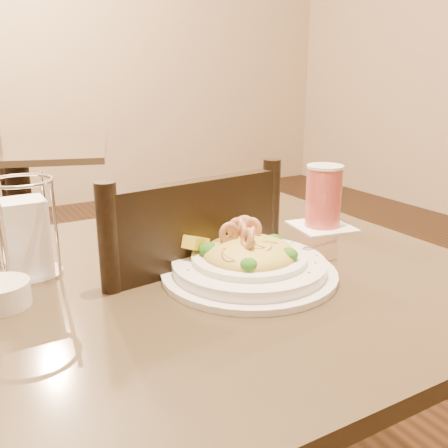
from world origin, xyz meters
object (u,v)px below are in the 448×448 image
dining_chair_near (169,349)px  pasta_bowl (249,261)px  drink_glass (323,197)px  butter_ramekin (1,294)px  main_table (229,372)px  background_table (19,192)px  napkin_caddy (26,235)px  bread_basket (187,228)px  side_plate (242,224)px

dining_chair_near → pasta_bowl: size_ratio=2.62×
drink_glass → butter_ramekin: size_ratio=1.68×
main_table → pasta_bowl: bearing=-84.4°
main_table → pasta_bowl: size_ratio=2.53×
background_table → napkin_caddy: size_ratio=6.22×
background_table → bread_basket: size_ratio=4.17×
pasta_bowl → napkin_caddy: 0.40m
pasta_bowl → bread_basket: pasta_bowl is taller
main_table → pasta_bowl: (0.01, -0.06, 0.26)m
dining_chair_near → bread_basket: (0.07, 0.04, 0.27)m
napkin_caddy → main_table: bearing=-23.3°
dining_chair_near → napkin_caddy: bearing=-4.6°
bread_basket → side_plate: (0.15, 0.01, -0.02)m
dining_chair_near → background_table: bearing=-94.9°
side_plate → bread_basket: bearing=-175.9°
pasta_bowl → drink_glass: size_ratio=2.32×
dining_chair_near → pasta_bowl: dining_chair_near is taller
drink_glass → main_table: bearing=-161.5°
main_table → drink_glass: size_ratio=5.88×
background_table → napkin_caddy: (-0.22, -1.77, 0.31)m
napkin_caddy → side_plate: bearing=7.4°
butter_ramekin → main_table: bearing=-5.3°
side_plate → background_table: bearing=99.3°
background_table → dining_chair_near: dining_chair_near is taller
background_table → bread_basket: (0.13, -1.72, 0.26)m
pasta_bowl → side_plate: 0.31m
bread_basket → butter_ramekin: (-0.41, -0.16, -0.00)m
main_table → drink_glass: (0.32, 0.11, 0.31)m
background_table → bread_basket: 1.74m
main_table → drink_glass: drink_glass is taller
side_plate → butter_ramekin: butter_ramekin is taller
drink_glass → bread_basket: (-0.32, 0.09, -0.05)m
background_table → side_plate: bearing=-80.7°
background_table → napkin_caddy: napkin_caddy is taller
main_table → bread_basket: bearing=88.3°
drink_glass → side_plate: bearing=148.4°
pasta_bowl → butter_ramekin: (-0.41, 0.10, -0.01)m
pasta_bowl → bread_basket: (-0.00, 0.26, -0.01)m
bread_basket → napkin_caddy: (-0.34, -0.05, 0.06)m
pasta_bowl → dining_chair_near: bearing=108.5°
main_table → butter_ramekin: size_ratio=9.87×
dining_chair_near → drink_glass: size_ratio=6.08×
drink_glass → butter_ramekin: 0.73m
side_plate → drink_glass: bearing=-31.6°
drink_glass → side_plate: drink_glass is taller
bread_basket → napkin_caddy: bearing=-171.2°
main_table → background_table: bearing=93.7°
drink_glass → napkin_caddy: bearing=176.8°
background_table → side_plate: side_plate is taller
napkin_caddy → drink_glass: bearing=-3.2°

